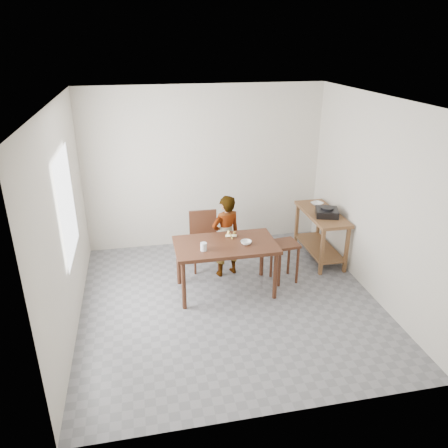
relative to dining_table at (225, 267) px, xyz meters
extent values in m
cube|color=slate|center=(0.00, -0.30, -0.40)|extent=(4.00, 4.00, 0.04)
cube|color=white|center=(0.00, -0.30, 2.35)|extent=(4.00, 4.00, 0.04)
cube|color=beige|center=(0.00, 1.72, 0.98)|extent=(4.00, 0.04, 2.70)
cube|color=beige|center=(0.00, -2.32, 0.98)|extent=(4.00, 0.04, 2.70)
cube|color=beige|center=(-2.02, -0.30, 0.98)|extent=(0.04, 4.00, 2.70)
cube|color=beige|center=(2.02, -0.30, 0.98)|extent=(0.04, 4.00, 2.70)
cube|color=white|center=(-1.97, -0.10, 1.12)|extent=(0.02, 1.10, 1.30)
imported|color=silver|center=(0.11, 0.48, 0.26)|extent=(0.54, 0.44, 1.27)
cylinder|color=silver|center=(-0.33, -0.15, 0.43)|extent=(0.10, 0.10, 0.11)
imported|color=silver|center=(0.27, -0.07, 0.40)|extent=(0.18, 0.18, 0.05)
imported|color=silver|center=(1.76, 1.02, 0.45)|extent=(0.25, 0.25, 0.05)
cube|color=black|center=(1.73, 0.55, 0.48)|extent=(0.42, 0.42, 0.11)
camera|label=1|loc=(-1.11, -5.29, 2.99)|focal=35.00mm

